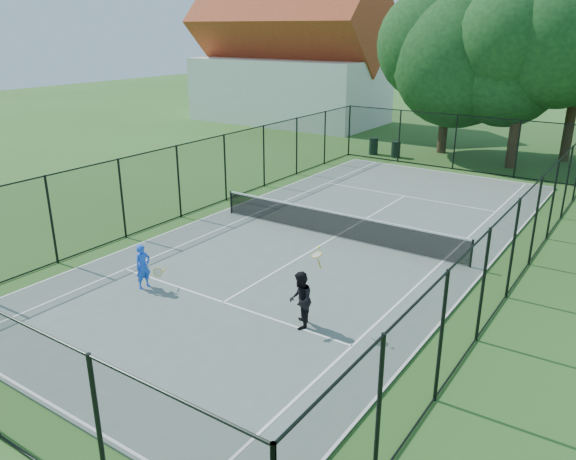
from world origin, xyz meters
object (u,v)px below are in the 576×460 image
Objects in this scene: tennis_net at (336,223)px; trash_bin_left at (374,146)px; trash_bin_right at (396,149)px; player_blue at (143,267)px; player_black at (300,300)px.

trash_bin_left is (-5.35, 14.07, -0.06)m from tennis_net.
player_blue is (1.30, -21.02, 0.25)m from trash_bin_right.
tennis_net is 10.51× the size of trash_bin_right.
trash_bin_left is 1.49m from trash_bin_right.
trash_bin_left is 0.46× the size of player_black.
trash_bin_left is 21.85m from player_black.
trash_bin_right is (1.49, -0.02, -0.03)m from trash_bin_left.
player_blue reaches higher than trash_bin_right.
trash_bin_right is at bearing -0.72° from trash_bin_left.
trash_bin_right is 21.34m from player_black.
trash_bin_right is at bearing 93.53° from player_blue.
player_blue is at bearing -110.23° from tennis_net.
player_black is (7.88, -20.38, 0.31)m from trash_bin_left.
player_black is at bearing -68.14° from tennis_net.
player_blue is 0.61× the size of player_black.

